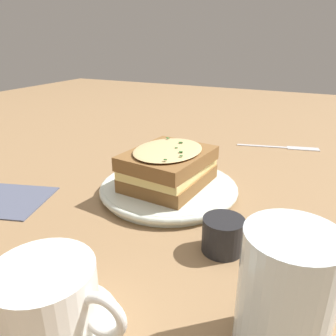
% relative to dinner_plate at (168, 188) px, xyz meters
% --- Properties ---
extents(ground_plane, '(2.40, 2.40, 0.00)m').
position_rel_dinner_plate_xyz_m(ground_plane, '(-0.00, -0.03, -0.01)').
color(ground_plane, olive).
extents(dinner_plate, '(0.23, 0.23, 0.02)m').
position_rel_dinner_plate_xyz_m(dinner_plate, '(0.00, 0.00, 0.00)').
color(dinner_plate, silver).
rests_on(dinner_plate, ground_plane).
extents(sandwich, '(0.13, 0.16, 0.07)m').
position_rel_dinner_plate_xyz_m(sandwich, '(-0.00, 0.00, 0.04)').
color(sandwich, brown).
rests_on(sandwich, dinner_plate).
extents(teacup_with_saucer, '(0.14, 0.12, 0.07)m').
position_rel_dinner_plate_xyz_m(teacup_with_saucer, '(-0.03, 0.30, 0.02)').
color(teacup_with_saucer, silver).
rests_on(teacup_with_saucer, ground_plane).
extents(water_glass, '(0.08, 0.08, 0.11)m').
position_rel_dinner_plate_xyz_m(water_glass, '(-0.21, 0.22, 0.05)').
color(water_glass, silver).
rests_on(water_glass, ground_plane).
extents(fork, '(0.19, 0.06, 0.00)m').
position_rel_dinner_plate_xyz_m(fork, '(-0.15, -0.34, -0.01)').
color(fork, silver).
rests_on(fork, ground_plane).
extents(napkin, '(0.16, 0.15, 0.00)m').
position_rel_dinner_plate_xyz_m(napkin, '(0.23, 0.14, -0.01)').
color(napkin, '#4C5166').
rests_on(napkin, ground_plane).
extents(condiment_pot, '(0.05, 0.05, 0.04)m').
position_rel_dinner_plate_xyz_m(condiment_pot, '(-0.13, 0.11, 0.01)').
color(condiment_pot, black).
rests_on(condiment_pot, ground_plane).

